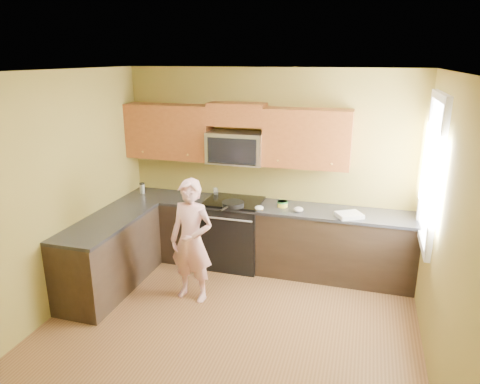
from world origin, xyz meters
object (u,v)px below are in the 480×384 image
at_px(microwave, 236,163).
at_px(woman, 192,241).
at_px(travel_mug, 143,194).
at_px(frying_pan, 233,206).
at_px(stove, 234,233).
at_px(butter_tub, 282,207).

xyz_separation_m(microwave, woman, (-0.21, -1.13, -0.70)).
relative_size(woman, travel_mug, 9.37).
bearing_deg(frying_pan, microwave, 112.35).
bearing_deg(microwave, frying_pan, -80.15).
distance_m(stove, travel_mug, 1.47).
relative_size(stove, microwave, 1.25).
bearing_deg(travel_mug, butter_tub, -0.23).
distance_m(stove, frying_pan, 0.54).
bearing_deg(travel_mug, woman, -40.99).
distance_m(woman, travel_mug, 1.58).
bearing_deg(stove, woman, -101.82).
xyz_separation_m(microwave, frying_pan, (0.06, -0.36, -0.50)).
height_order(woman, butter_tub, woman).
height_order(frying_pan, butter_tub, frying_pan).
xyz_separation_m(woman, butter_tub, (0.89, 1.02, 0.17)).
height_order(stove, frying_pan, frying_pan).
bearing_deg(butter_tub, stove, -178.89).
bearing_deg(frying_pan, stove, 117.32).
xyz_separation_m(woman, travel_mug, (-1.19, 1.03, 0.17)).
relative_size(woman, butter_tub, 10.87).
distance_m(stove, butter_tub, 0.81).
xyz_separation_m(woman, frying_pan, (0.27, 0.77, 0.20)).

